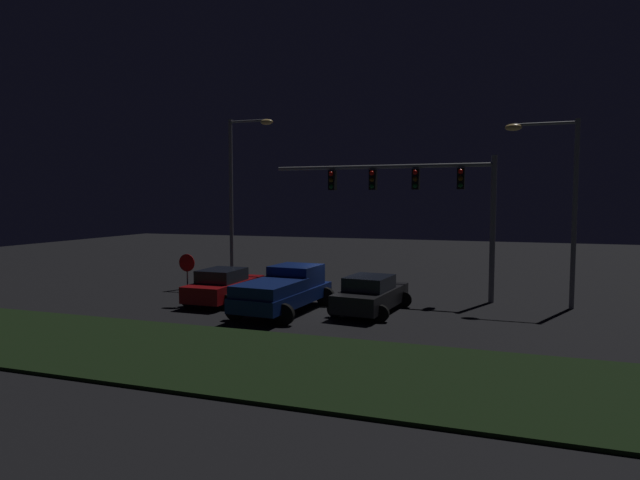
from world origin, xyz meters
TOP-DOWN VIEW (x-y plane):
  - ground_plane at (0.00, 0.00)m, footprint 80.00×80.00m
  - grass_median at (0.00, -8.41)m, footprint 27.63×5.81m
  - pickup_truck at (-1.58, -1.98)m, footprint 3.18×5.55m
  - car_sedan at (-4.94, -0.95)m, footprint 2.51×4.42m
  - car_sedan_far at (1.74, -0.97)m, footprint 2.83×4.59m
  - traffic_signal_gantry at (2.96, 2.79)m, footprint 10.32×0.56m
  - street_lamp_left at (-6.91, 4.35)m, footprint 2.63×0.44m
  - street_lamp_right at (8.92, 2.47)m, footprint 2.92×0.44m
  - stop_sign at (-6.11, -2.07)m, footprint 0.76×0.08m

SIDE VIEW (x-z plane):
  - ground_plane at x=0.00m, z-range 0.00..0.00m
  - grass_median at x=0.00m, z-range 0.00..0.10m
  - car_sedan at x=-4.94m, z-range -0.02..1.49m
  - car_sedan_far at x=1.74m, z-range -0.02..1.49m
  - pickup_truck at x=-1.58m, z-range 0.10..1.90m
  - stop_sign at x=-6.11m, z-range 0.45..2.68m
  - street_lamp_right at x=8.92m, z-range 1.07..8.94m
  - traffic_signal_gantry at x=2.96m, z-range 1.78..8.28m
  - street_lamp_left at x=-6.91m, z-range 1.09..10.03m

